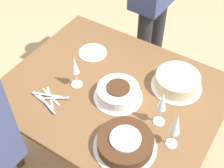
{
  "coord_description": "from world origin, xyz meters",
  "views": [
    {
      "loc": [
        0.64,
        -1.01,
        2.05
      ],
      "look_at": [
        0.0,
        0.0,
        0.78
      ],
      "focal_mm": 50.0,
      "sensor_mm": 36.0,
      "label": 1
    }
  ],
  "objects_px": {
    "cake_front_chocolate": "(125,143)",
    "wine_glass_near": "(162,103)",
    "cake_center_white": "(118,93)",
    "wine_glass_far": "(176,125)",
    "wine_glass_extra": "(75,67)",
    "cake_back_decorated": "(177,81)"
  },
  "relations": [
    {
      "from": "cake_center_white",
      "to": "cake_back_decorated",
      "type": "distance_m",
      "value": 0.35
    },
    {
      "from": "cake_front_chocolate",
      "to": "cake_back_decorated",
      "type": "xyz_separation_m",
      "value": [
        0.04,
        0.5,
        0.01
      ]
    },
    {
      "from": "wine_glass_far",
      "to": "wine_glass_near",
      "type": "bearing_deg",
      "value": 142.22
    },
    {
      "from": "cake_front_chocolate",
      "to": "wine_glass_far",
      "type": "height_order",
      "value": "wine_glass_far"
    },
    {
      "from": "cake_center_white",
      "to": "cake_front_chocolate",
      "type": "xyz_separation_m",
      "value": [
        0.2,
        -0.25,
        -0.0
      ]
    },
    {
      "from": "cake_back_decorated",
      "to": "wine_glass_near",
      "type": "relative_size",
      "value": 1.26
    },
    {
      "from": "wine_glass_far",
      "to": "wine_glass_extra",
      "type": "bearing_deg",
      "value": 173.62
    },
    {
      "from": "cake_front_chocolate",
      "to": "wine_glass_far",
      "type": "distance_m",
      "value": 0.26
    },
    {
      "from": "cake_front_chocolate",
      "to": "wine_glass_near",
      "type": "distance_m",
      "value": 0.26
    },
    {
      "from": "cake_back_decorated",
      "to": "wine_glass_near",
      "type": "bearing_deg",
      "value": -84.06
    },
    {
      "from": "cake_center_white",
      "to": "wine_glass_far",
      "type": "relative_size",
      "value": 1.19
    },
    {
      "from": "cake_back_decorated",
      "to": "wine_glass_far",
      "type": "xyz_separation_m",
      "value": [
        0.14,
        -0.37,
        0.11
      ]
    },
    {
      "from": "cake_back_decorated",
      "to": "cake_center_white",
      "type": "bearing_deg",
      "value": -133.87
    },
    {
      "from": "cake_front_chocolate",
      "to": "wine_glass_near",
      "type": "height_order",
      "value": "wine_glass_near"
    },
    {
      "from": "wine_glass_far",
      "to": "wine_glass_extra",
      "type": "xyz_separation_m",
      "value": [
        -0.64,
        0.07,
        -0.01
      ]
    },
    {
      "from": "wine_glass_near",
      "to": "wine_glass_far",
      "type": "bearing_deg",
      "value": -37.78
    },
    {
      "from": "cake_back_decorated",
      "to": "wine_glass_near",
      "type": "xyz_separation_m",
      "value": [
        0.03,
        -0.28,
        0.11
      ]
    },
    {
      "from": "wine_glass_near",
      "to": "wine_glass_extra",
      "type": "distance_m",
      "value": 0.52
    },
    {
      "from": "wine_glass_extra",
      "to": "wine_glass_far",
      "type": "bearing_deg",
      "value": -6.38
    },
    {
      "from": "cake_front_chocolate",
      "to": "wine_glass_extra",
      "type": "bearing_deg",
      "value": 155.3
    },
    {
      "from": "wine_glass_far",
      "to": "wine_glass_extra",
      "type": "distance_m",
      "value": 0.64
    },
    {
      "from": "cake_center_white",
      "to": "cake_front_chocolate",
      "type": "height_order",
      "value": "cake_center_white"
    }
  ]
}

